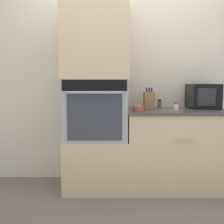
# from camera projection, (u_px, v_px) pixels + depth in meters

# --- Properties ---
(ground_plane) EXTENTS (12.00, 12.00, 0.00)m
(ground_plane) POSITION_uv_depth(u_px,v_px,m) (129.00, 198.00, 2.66)
(ground_plane) COLOR #6B6056
(wall_back) EXTENTS (8.00, 0.05, 2.50)m
(wall_back) POSITION_uv_depth(u_px,v_px,m) (126.00, 76.00, 3.15)
(wall_back) COLOR beige
(wall_back) RESTS_ON ground_plane
(oven_cabinet_base) EXTENTS (0.68, 0.60, 0.56)m
(oven_cabinet_base) POSITION_uv_depth(u_px,v_px,m) (97.00, 163.00, 2.92)
(oven_cabinet_base) COLOR beige
(oven_cabinet_base) RESTS_ON ground_plane
(wall_oven) EXTENTS (0.66, 0.64, 0.64)m
(wall_oven) POSITION_uv_depth(u_px,v_px,m) (97.00, 109.00, 2.85)
(wall_oven) COLOR #9EA0A5
(wall_oven) RESTS_ON oven_cabinet_base
(oven_cabinet_upper) EXTENTS (0.68, 0.60, 0.85)m
(oven_cabinet_upper) POSITION_uv_depth(u_px,v_px,m) (96.00, 40.00, 2.78)
(oven_cabinet_upper) COLOR beige
(oven_cabinet_upper) RESTS_ON wall_oven
(counter_unit) EXTENTS (1.10, 0.63, 0.88)m
(counter_unit) POSITION_uv_depth(u_px,v_px,m) (176.00, 149.00, 2.91)
(counter_unit) COLOR beige
(counter_unit) RESTS_ON ground_plane
(microwave) EXTENTS (0.31, 0.34, 0.28)m
(microwave) POSITION_uv_depth(u_px,v_px,m) (203.00, 96.00, 2.96)
(microwave) COLOR black
(microwave) RESTS_ON counter_unit
(knife_block) EXTENTS (0.11, 0.15, 0.24)m
(knife_block) POSITION_uv_depth(u_px,v_px,m) (149.00, 100.00, 2.91)
(knife_block) COLOR olive
(knife_block) RESTS_ON counter_unit
(bowl) EXTENTS (0.13, 0.13, 0.05)m
(bowl) POSITION_uv_depth(u_px,v_px,m) (139.00, 108.00, 2.69)
(bowl) COLOR #B24C42
(bowl) RESTS_ON counter_unit
(condiment_jar_near) EXTENTS (0.04, 0.04, 0.10)m
(condiment_jar_near) POSITION_uv_depth(u_px,v_px,m) (160.00, 104.00, 3.07)
(condiment_jar_near) COLOR brown
(condiment_jar_near) RESTS_ON counter_unit
(condiment_jar_mid) EXTENTS (0.06, 0.06, 0.08)m
(condiment_jar_mid) POSITION_uv_depth(u_px,v_px,m) (176.00, 106.00, 2.78)
(condiment_jar_mid) COLOR silver
(condiment_jar_mid) RESTS_ON counter_unit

